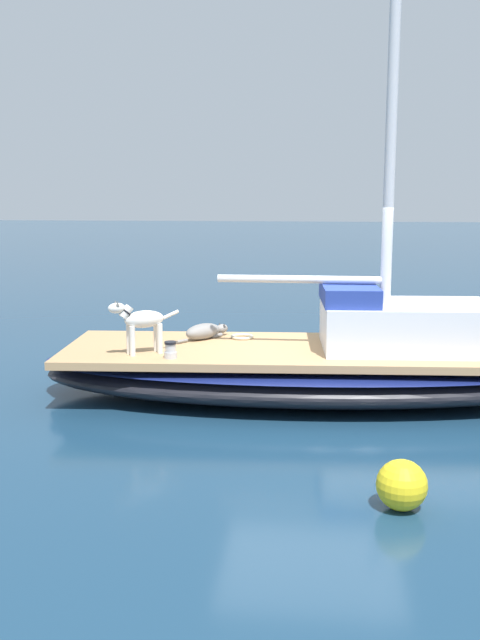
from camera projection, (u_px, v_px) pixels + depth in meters
ground_plane at (314, 395)px, 9.61m from camera, size 120.00×120.00×0.00m
sailboat_main at (314, 371)px, 9.55m from camera, size 2.94×7.37×0.66m
mast_main at (383, 49)px, 8.81m from camera, size 0.14×2.27×8.30m
cabin_house at (401, 322)px, 9.38m from camera, size 1.53×2.30×0.84m
dog_grey at (205, 331)px, 10.04m from camera, size 0.80×0.65×0.22m
dog_white at (141, 321)px, 9.04m from camera, size 0.58×0.83×0.70m
deck_winch at (171, 350)px, 8.86m from camera, size 0.16×0.16×0.21m
coiled_rope at (242, 337)px, 10.09m from camera, size 0.32×0.32×0.04m
mooring_buoy at (402, 485)px, 6.11m from camera, size 0.44×0.44×0.44m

